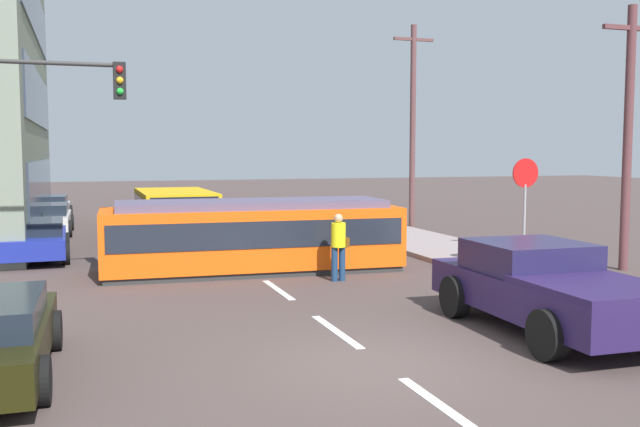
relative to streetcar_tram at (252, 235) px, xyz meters
name	(u,v)px	position (x,y,z in m)	size (l,w,h in m)	color
ground_plane	(242,264)	(-0.04, 1.25, -0.98)	(120.00, 120.00, 0.00)	#4A3B39
sidewalk_curb_right	(529,271)	(6.76, -2.75, -0.91)	(3.20, 36.00, 0.14)	gray
lane_stripe_0	(444,408)	(-0.04, -10.75, -0.98)	(0.16, 2.40, 0.01)	silver
lane_stripe_1	(336,331)	(-0.04, -6.75, -0.98)	(0.16, 2.40, 0.01)	silver
lane_stripe_2	(278,290)	(-0.04, -2.75, -0.98)	(0.16, 2.40, 0.01)	silver
lane_stripe_3	(213,243)	(-0.04, 6.00, -0.98)	(0.16, 2.40, 0.01)	silver
lane_stripe_4	(189,226)	(-0.04, 12.00, -0.98)	(0.16, 2.40, 0.01)	silver
streetcar_tram	(252,235)	(0.00, 0.00, 0.00)	(7.94, 2.89, 1.91)	#F9550E
city_bus	(175,211)	(-1.11, 7.75, 0.03)	(2.57, 5.24, 1.77)	gold
pedestrian_crossing	(339,243)	(1.69, -2.11, -0.04)	(0.46, 0.36, 1.67)	navy
pickup_truck_parked	(545,287)	(3.48, -7.92, -0.19)	(2.37, 5.05, 1.55)	#271A48
parked_sedan_mid	(33,239)	(-5.72, 3.96, -0.36)	(2.10, 4.30, 1.19)	navy
parked_sedan_far	(46,218)	(-5.67, 10.74, -0.36)	(1.96, 4.10, 1.19)	silver
parked_sedan_furthest	(49,208)	(-5.83, 16.32, -0.36)	(2.02, 4.07, 1.19)	#B0B5BB
stop_sign	(525,190)	(6.71, -2.55, 1.21)	(0.76, 0.07, 2.88)	gray
traffic_light_mast	(39,126)	(-5.16, -1.30, 2.79)	(3.21, 0.33, 5.37)	#333333
utility_pole_near	(628,133)	(9.56, -3.00, 2.71)	(1.80, 0.24, 7.03)	brown
utility_pole_mid	(413,122)	(9.01, 8.97, 3.44)	(1.80, 0.24, 8.48)	brown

